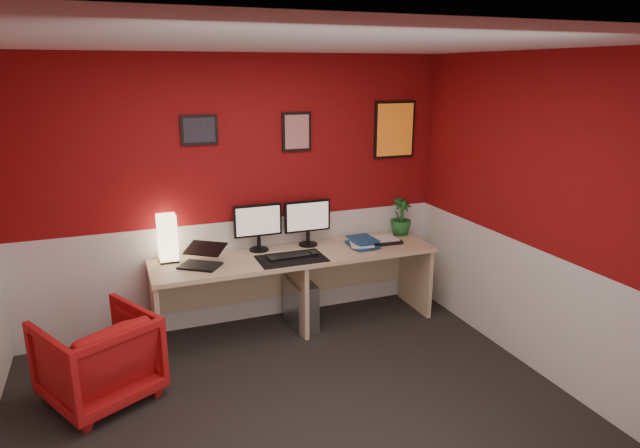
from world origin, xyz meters
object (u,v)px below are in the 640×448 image
Objects in this scene: desk at (296,291)px; zen_tray at (381,241)px; armchair at (98,358)px; monitor_left at (258,220)px; laptop at (199,255)px; pc_tower at (301,303)px; potted_plant at (401,217)px; monitor_right at (308,216)px; shoji_lamp at (168,239)px.

desk is 7.43× the size of zen_tray.
desk reaches higher than armchair.
zen_tray is (1.18, -0.19, -0.28)m from monitor_left.
laptop is 0.73× the size of pc_tower.
monitor_right is at bearing 179.52° from potted_plant.
monitor_right is (0.19, 0.20, 0.66)m from desk.
pc_tower is at bearing -127.66° from monitor_right.
monitor_right reaches higher than desk.
laptop is at bearing -173.83° from potted_plant.
zen_tray is (0.89, 0.03, 0.38)m from desk.
potted_plant is 1.35m from pc_tower.
shoji_lamp is 0.35m from laptop.
laptop is 1.77m from zen_tray.
laptop reaches higher than pc_tower.
zen_tray is (1.76, 0.06, -0.09)m from laptop.
monitor_left is at bearing -178.65° from armchair.
laptop is 0.45× the size of armchair.
shoji_lamp is 1.21× the size of laptop.
armchair is (-1.92, -0.80, -0.69)m from monitor_right.
laptop reaches higher than desk.
desk is 4.48× the size of monitor_left.
pc_tower is (0.92, 0.04, -0.61)m from laptop.
zen_tray is at bearing 37.86° from laptop.
pc_tower is at bearing 170.77° from armchair.
shoji_lamp is at bearing 169.16° from desk.
laptop is (-0.87, -0.03, 0.47)m from desk.
shoji_lamp is 0.55× the size of armchair.
monitor_left is at bearing 142.82° from desk.
potted_plant reaches higher than desk.
monitor_left is 0.89m from pc_tower.
monitor_left is 1.00× the size of monitor_right.
laptop is 0.94× the size of zen_tray.
desk is at bearing 37.83° from laptop.
monitor_right reaches higher than armchair.
shoji_lamp is (-1.10, 0.21, 0.56)m from desk.
desk is at bearing -37.18° from monitor_left.
shoji_lamp is 1.30m from monitor_right.
laptop is 0.88× the size of potted_plant.
armchair is (-2.92, -0.79, -0.59)m from potted_plant.
potted_plant is at bearing -0.48° from monitor_right.
monitor_left reaches higher than zen_tray.
armchair is (-0.62, -0.81, -0.60)m from shoji_lamp.
laptop is 1.14m from armchair.
desk is 6.90× the size of potted_plant.
shoji_lamp is 1.18m from armchair.
zen_tray is (0.70, -0.17, -0.28)m from monitor_right.
desk is 0.97m from zen_tray.
zen_tray is at bearing -9.11° from monitor_left.
laptop reaches higher than armchair.
monitor_left reaches higher than laptop.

